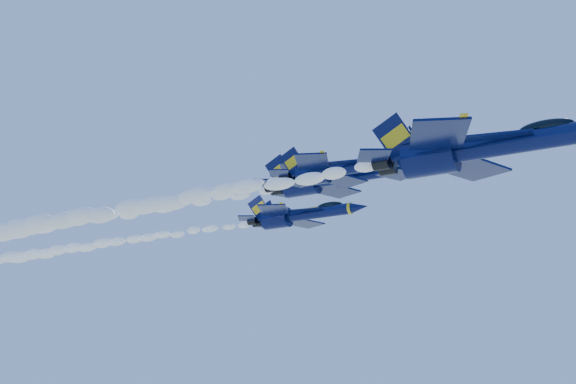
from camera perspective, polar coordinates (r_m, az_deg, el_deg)
The scene contains 8 objects.
jet_lead at distance 59.39m, azimuth 14.89°, elevation 3.40°, with size 20.09×16.48×7.46m.
smoke_trail_jet_lead at distance 76.84m, azimuth -13.81°, elevation -1.56°, with size 59.18×2.56×2.30m, color white.
jet_second at distance 72.90m, azimuth 4.18°, elevation 1.86°, with size 15.19×12.46×5.65m.
smoke_trail_jet_second at distance 92.92m, azimuth -16.52°, elevation -1.80°, with size 59.18×1.94×1.74m, color white.
jet_third at distance 81.70m, azimuth 3.43°, elevation 1.10°, with size 18.61×15.27×6.92m.
smoke_trail_jet_third at distance 102.57m, azimuth -15.93°, elevation -2.21°, with size 59.18×2.37×2.13m, color white.
jet_fourth at distance 97.12m, azimuth 0.92°, elevation -1.81°, with size 17.54×14.39×6.52m.
smoke_trail_jet_fourth at distance 118.34m, azimuth -15.26°, elevation -4.13°, with size 59.18×2.24×2.01m, color white.
Camera 1 is at (31.44, -69.81, 130.60)m, focal length 45.00 mm.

